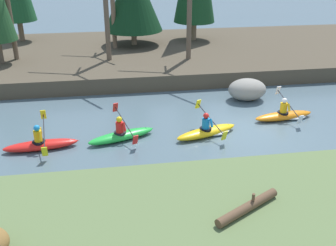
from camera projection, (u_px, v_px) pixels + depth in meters
ground_plane at (246, 130)px, 16.26m from camera, size 90.00×90.00×0.00m
riverbank_far at (192, 53)px, 25.82m from camera, size 44.00×11.63×0.84m
bare_tree_upstream at (10, 11)px, 21.90m from camera, size 3.20×3.16×5.76m
bare_tree_mid_downstream at (113, 5)px, 24.32m from camera, size 3.15×3.11×5.67m
kayaker_lead at (286, 115)px, 17.15m from camera, size 2.80×2.07×1.20m
kayaker_middle at (209, 131)px, 15.71m from camera, size 2.74×2.01×1.20m
kayaker_trailing at (122, 135)px, 15.35m from camera, size 2.74×2.01×1.20m
kayaker_far_back at (41, 144)px, 14.64m from camera, size 2.79×2.07×1.20m
boulder_midstream at (247, 89)px, 19.15m from camera, size 1.86×1.46×1.05m
driftwood_log at (248, 207)px, 10.04m from camera, size 1.97×1.26×0.44m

